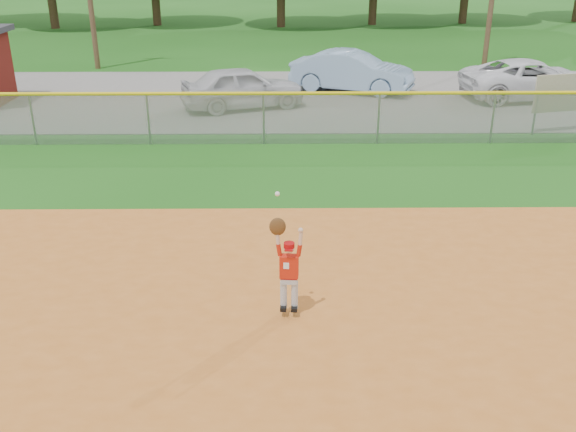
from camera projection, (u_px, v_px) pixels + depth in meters
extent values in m
plane|color=#1A5613|center=(249.00, 339.00, 9.68)|extent=(120.00, 120.00, 0.00)
cube|color=slate|center=(268.00, 97.00, 24.35)|extent=(44.00, 10.00, 0.03)
imported|color=silver|center=(243.00, 87.00, 22.46)|extent=(4.61, 3.06, 1.46)
imported|color=#8BADD0|center=(352.00, 72.00, 24.90)|extent=(4.97, 3.25, 1.55)
imported|color=white|center=(532.00, 79.00, 23.79)|extent=(5.42, 2.98, 1.44)
cylinder|color=gray|center=(535.00, 113.00, 19.45)|extent=(0.07, 0.07, 1.37)
cube|color=beige|center=(564.00, 93.00, 19.43)|extent=(2.01, 0.55, 1.14)
cube|color=gray|center=(264.00, 119.00, 18.56)|extent=(40.00, 0.03, 1.50)
cylinder|color=yellow|center=(263.00, 93.00, 18.26)|extent=(40.00, 0.10, 0.10)
cylinder|color=gray|center=(33.00, 120.00, 18.49)|extent=(0.06, 0.06, 1.50)
cylinder|color=gray|center=(148.00, 119.00, 18.52)|extent=(0.06, 0.06, 1.50)
cylinder|color=gray|center=(264.00, 119.00, 18.56)|extent=(0.06, 0.06, 1.50)
cylinder|color=gray|center=(378.00, 119.00, 18.59)|extent=(0.06, 0.06, 1.50)
cylinder|color=gray|center=(493.00, 118.00, 18.63)|extent=(0.06, 0.06, 1.50)
cylinder|color=silver|center=(284.00, 295.00, 10.12)|extent=(0.11, 0.11, 0.48)
cylinder|color=silver|center=(295.00, 295.00, 10.11)|extent=(0.11, 0.11, 0.48)
cube|color=black|center=(283.00, 307.00, 10.17)|extent=(0.11, 0.20, 0.07)
cube|color=black|center=(294.00, 307.00, 10.16)|extent=(0.11, 0.20, 0.07)
cube|color=silver|center=(289.00, 280.00, 10.00)|extent=(0.26, 0.16, 0.10)
cube|color=maroon|center=(289.00, 277.00, 9.98)|extent=(0.27, 0.17, 0.04)
cube|color=red|center=(289.00, 266.00, 9.91)|extent=(0.30, 0.18, 0.37)
cube|color=white|center=(286.00, 266.00, 9.82)|extent=(0.09, 0.01, 0.11)
sphere|color=beige|center=(289.00, 248.00, 9.78)|extent=(0.18, 0.18, 0.16)
cylinder|color=#A70A0B|center=(289.00, 245.00, 9.76)|extent=(0.18, 0.18, 0.08)
cube|color=#A70A0B|center=(289.00, 250.00, 9.70)|extent=(0.13, 0.11, 0.02)
cylinder|color=red|center=(279.00, 250.00, 9.81)|extent=(0.10, 0.08, 0.20)
cylinder|color=beige|center=(278.00, 238.00, 9.73)|extent=(0.08, 0.06, 0.22)
ellipsoid|color=#4C2D14|center=(278.00, 227.00, 9.65)|extent=(0.26, 0.13, 0.29)
sphere|color=white|center=(277.00, 194.00, 9.44)|extent=(0.08, 0.08, 0.07)
cylinder|color=red|center=(299.00, 250.00, 9.79)|extent=(0.10, 0.08, 0.20)
cylinder|color=beige|center=(301.00, 238.00, 9.70)|extent=(0.08, 0.06, 0.22)
sphere|color=beige|center=(301.00, 230.00, 9.65)|extent=(0.08, 0.08, 0.08)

